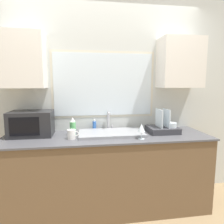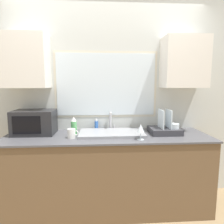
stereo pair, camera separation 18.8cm
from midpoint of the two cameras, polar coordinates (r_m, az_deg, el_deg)
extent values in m
cube|color=brown|center=(2.50, -3.59, -16.98)|extent=(2.36, 0.66, 0.88)
cube|color=#4C4C51|center=(2.35, -3.69, -6.95)|extent=(2.39, 0.69, 0.02)
cube|color=silver|center=(2.64, -4.45, 3.67)|extent=(6.00, 0.06, 2.60)
cube|color=beige|center=(2.60, -4.44, 7.80)|extent=(1.32, 0.01, 0.85)
cube|color=silver|center=(2.60, -4.44, 7.80)|extent=(1.26, 0.01, 0.79)
cube|color=white|center=(2.56, -26.62, 13.06)|extent=(0.52, 0.32, 0.62)
cube|color=white|center=(2.70, 16.97, 13.24)|extent=(0.52, 0.32, 0.62)
cube|color=gray|center=(2.39, -2.54, -6.05)|extent=(0.76, 0.42, 0.03)
cylinder|color=#B7B7BC|center=(2.60, -3.12, -2.51)|extent=(0.03, 0.03, 0.24)
cylinder|color=#B7B7BC|center=(2.53, -3.00, -0.42)|extent=(0.03, 0.13, 0.03)
cylinder|color=#B7B7BC|center=(2.63, -2.02, -4.43)|extent=(0.02, 0.02, 0.06)
cube|color=#232326|center=(2.52, -23.99, -3.03)|extent=(0.47, 0.33, 0.29)
cube|color=black|center=(2.37, -25.88, -3.79)|extent=(0.31, 0.01, 0.20)
cube|color=#333338|center=(2.53, 12.13, -4.96)|extent=(0.35, 0.32, 0.07)
cube|color=silver|center=(2.49, 11.22, -1.76)|extent=(0.01, 0.22, 0.22)
cube|color=silver|center=(2.52, 13.22, -1.69)|extent=(0.01, 0.22, 0.22)
cylinder|color=silver|center=(2.51, 14.63, -3.63)|extent=(0.12, 0.12, 0.06)
cylinder|color=#59B266|center=(2.41, -13.33, -4.62)|extent=(0.07, 0.07, 0.16)
cone|color=silver|center=(2.39, -13.42, -2.14)|extent=(0.06, 0.06, 0.05)
cylinder|color=blue|center=(2.60, -7.13, -3.95)|extent=(0.05, 0.05, 0.12)
cylinder|color=white|center=(2.59, -7.15, -2.37)|extent=(0.03, 0.03, 0.03)
cylinder|color=white|center=(2.25, -13.88, -6.23)|extent=(0.09, 0.09, 0.10)
torus|color=white|center=(2.24, -12.54, -6.08)|extent=(0.06, 0.01, 0.06)
cylinder|color=silver|center=(2.20, 5.93, -7.66)|extent=(0.07, 0.07, 0.00)
cylinder|color=silver|center=(2.19, 5.95, -6.64)|extent=(0.01, 0.01, 0.08)
cone|color=silver|center=(2.17, 5.98, -4.52)|extent=(0.08, 0.08, 0.09)
camera|label=1|loc=(0.09, -92.37, -0.33)|focal=32.00mm
camera|label=2|loc=(0.09, 87.63, 0.33)|focal=32.00mm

